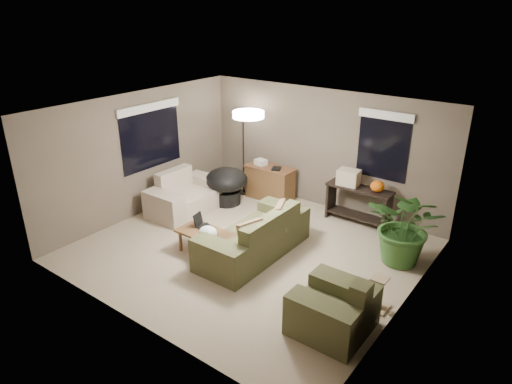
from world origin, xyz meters
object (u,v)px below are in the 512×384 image
Objects in this scene: armchair at (334,310)px; floor_lamp at (243,125)px; main_sofa at (256,239)px; desk at (270,183)px; coffee_table at (206,235)px; papasan_chair at (227,183)px; loveseat at (185,197)px; houseplant at (406,235)px; console_table at (358,202)px; cat_scratching_post at (378,295)px.

armchair is 5.10m from floor_lamp.
main_sofa is 2.00× the size of desk.
coffee_table is 0.92× the size of papasan_chair.
loveseat is at bearing 145.80° from coffee_table.
houseplant is (2.15, 1.27, 0.24)m from main_sofa.
console_table is 2.77m from cat_scratching_post.
console_table is at bearing 109.82° from armchair.
main_sofa is 2.02× the size of papasan_chair.
console_table is 0.68× the size of floor_lamp.
cat_scratching_post is at bearing -20.47° from papasan_chair.
houseplant is at bearing -11.16° from floor_lamp.
loveseat is at bearing 171.04° from cat_scratching_post.
papasan_chair reaches higher than coffee_table.
console_table reaches higher than coffee_table.
houseplant is (2.87, 1.76, 0.17)m from coffee_table.
coffee_table is at bearing -148.43° from houseplant.
coffee_table is at bearing -59.53° from papasan_chair.
desk is 2.20× the size of cat_scratching_post.
armchair reaches higher than papasan_chair.
papasan_chair is at bearing -162.84° from console_table.
desk is at bearing 6.21° from floor_lamp.
houseplant is at bearing -36.25° from console_table.
cat_scratching_post is at bearing -3.96° from main_sofa.
houseplant is at bearing 86.32° from armchair.
houseplant reaches higher than main_sofa.
desk is at bearing 136.15° from armchair.
console_table is at bearing 143.75° from houseplant.
coffee_table is (-2.72, 0.46, 0.06)m from armchair.
loveseat is 0.95m from papasan_chair.
loveseat is 1.23× the size of console_table.
loveseat reaches higher than desk.
papasan_chair is at bearing 120.47° from coffee_table.
houseplant is at bearing 30.44° from main_sofa.
coffee_table is (1.55, -1.06, 0.06)m from loveseat.
papasan_chair is at bearing 142.79° from main_sofa.
papasan_chair is (-2.69, -0.83, 0.03)m from console_table.
houseplant is (4.42, 0.71, 0.23)m from loveseat.
loveseat is 1.45× the size of desk.
desk and console_table have the same top height.
cat_scratching_post is (4.57, -0.72, -0.08)m from loveseat.
coffee_table is (-0.71, -0.49, 0.06)m from main_sofa.
floor_lamp is (-2.76, -0.14, 1.16)m from console_table.
main_sofa is 2.23m from armchair.
console_table is 2.60× the size of cat_scratching_post.
floor_lamp is at bearing 168.84° from houseplant.
console_table is 1.19× the size of papasan_chair.
loveseat and armchair have the same top height.
cat_scratching_post is at bearing -27.96° from floor_lamp.
desk reaches higher than cat_scratching_post.
console_table is at bearing 27.68° from loveseat.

